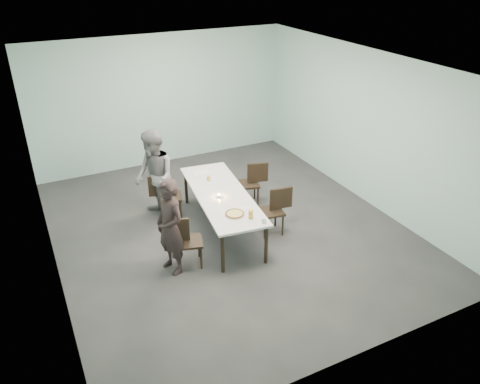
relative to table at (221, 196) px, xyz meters
name	(u,v)px	position (x,y,z in m)	size (l,w,h in m)	color
ground	(228,228)	(0.11, -0.01, -0.69)	(7.00, 7.00, 0.00)	#333335
room_shell	(226,124)	(0.11, -0.01, 1.33)	(6.02, 7.02, 3.01)	#A8D4CF
table	(221,196)	(0.00, 0.00, 0.00)	(1.21, 2.69, 0.75)	white
chair_near_left	(184,238)	(-0.99, -0.70, -0.19)	(0.65, 0.52, 0.87)	black
chair_far_left	(166,194)	(-0.75, 0.90, -0.19)	(0.65, 0.52, 0.87)	black
chair_near_right	(275,207)	(0.83, -0.48, -0.19)	(0.64, 0.48, 0.87)	black
chair_far_right	(252,181)	(0.97, 0.67, -0.19)	(0.65, 0.52, 0.87)	black
diner_near	(170,227)	(-1.21, -0.75, 0.10)	(0.58, 0.38, 1.59)	black
diner_far	(154,177)	(-0.94, 0.92, 0.19)	(0.86, 0.67, 1.77)	slate
pizza	(235,214)	(-0.11, -0.78, 0.08)	(0.34, 0.34, 0.04)	white
side_plate	(243,208)	(0.10, -0.66, 0.06)	(0.18, 0.18, 0.01)	white
beer_glass	(251,214)	(0.07, -1.00, 0.13)	(0.08, 0.08, 0.15)	gold
water_tumbler	(264,220)	(0.19, -1.21, 0.10)	(0.08, 0.08, 0.09)	silver
tealight	(219,196)	(-0.09, -0.10, 0.08)	(0.06, 0.06, 0.05)	silver
amber_tumbler	(209,178)	(0.01, 0.60, 0.10)	(0.07, 0.07, 0.08)	gold
menu	(201,173)	(0.01, 0.97, 0.06)	(0.30, 0.22, 0.01)	silver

